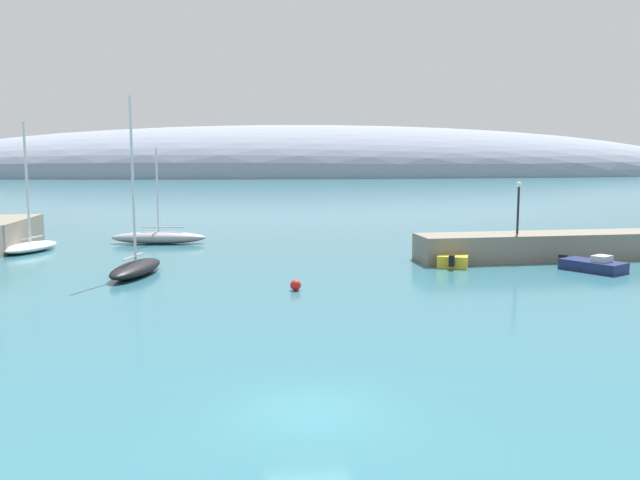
{
  "coord_description": "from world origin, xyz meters",
  "views": [
    {
      "loc": [
        -1.64,
        -17.97,
        7.34
      ],
      "look_at": [
        2.57,
        21.36,
        2.21
      ],
      "focal_mm": 36.91,
      "sensor_mm": 36.0,
      "label": 1
    }
  ],
  "objects": [
    {
      "name": "water",
      "position": [
        0.0,
        0.0,
        0.0
      ],
      "size": [
        600.0,
        600.0,
        0.0
      ],
      "primitive_type": "plane",
      "color": "#2D6675",
      "rests_on": "ground"
    },
    {
      "name": "motorboat_navy_alongside_breakwater",
      "position": [
        20.04,
        21.16,
        0.38
      ],
      "size": [
        3.64,
        4.22,
        1.07
      ],
      "rotation": [
        0.0,
        0.0,
        5.27
      ],
      "color": "navy",
      "rests_on": "water"
    },
    {
      "name": "distant_ridge",
      "position": [
        21.18,
        217.51,
        0.0
      ],
      "size": [
        305.01,
        69.54,
        35.67
      ],
      "primitive_type": "ellipsoid",
      "color": "gray",
      "rests_on": "ground"
    },
    {
      "name": "mooring_buoy_red",
      "position": [
        0.78,
        17.13,
        0.3
      ],
      "size": [
        0.6,
        0.6,
        0.6
      ],
      "primitive_type": "sphere",
      "color": "red",
      "rests_on": "water"
    },
    {
      "name": "breakwater_rocks",
      "position": [
        22.41,
        26.4,
        0.93
      ],
      "size": [
        25.24,
        4.97,
        1.85
      ],
      "primitive_type": "cube",
      "rotation": [
        0.0,
        0.0,
        0.06
      ],
      "color": "gray",
      "rests_on": "ground"
    },
    {
      "name": "motorboat_yellow_foreground",
      "position": [
        12.0,
        24.56,
        0.43
      ],
      "size": [
        3.16,
        4.29,
        1.18
      ],
      "rotation": [
        0.0,
        0.0,
        1.2
      ],
      "color": "yellow",
      "rests_on": "water"
    },
    {
      "name": "sailboat_white_outer_mooring",
      "position": [
        -18.37,
        33.82,
        0.52
      ],
      "size": [
        4.05,
        5.99,
        9.82
      ],
      "rotation": [
        0.0,
        0.0,
        4.37
      ],
      "color": "white",
      "rests_on": "water"
    },
    {
      "name": "sailboat_black_near_shore",
      "position": [
        -8.64,
        22.66,
        0.55
      ],
      "size": [
        3.33,
        6.66,
        10.83
      ],
      "rotation": [
        0.0,
        0.0,
        1.34
      ],
      "color": "black",
      "rests_on": "water"
    },
    {
      "name": "sailboat_grey_mid_mooring",
      "position": [
        -9.23,
        37.41,
        0.55
      ],
      "size": [
        8.02,
        2.7,
        7.92
      ],
      "rotation": [
        0.0,
        0.0,
        3.05
      ],
      "color": "gray",
      "rests_on": "water"
    },
    {
      "name": "harbor_lamp_post",
      "position": [
        17.02,
        26.1,
        4.14
      ],
      "size": [
        0.36,
        0.36,
        3.63
      ],
      "color": "black",
      "rests_on": "breakwater_rocks"
    }
  ]
}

